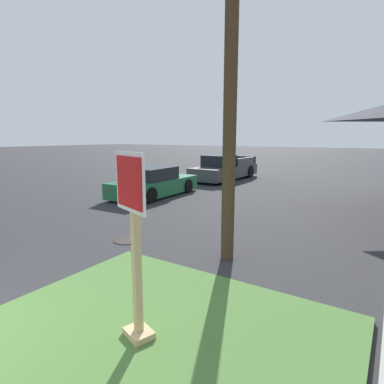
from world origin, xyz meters
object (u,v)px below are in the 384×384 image
object	(u,v)px
stop_sign	(135,253)
manhole_cover	(128,240)
pickup_truck_charcoal	(224,169)
parked_sedan_green	(154,183)

from	to	relation	value
stop_sign	manhole_cover	size ratio (longest dim) A/B	3.26
pickup_truck_charcoal	manhole_cover	bearing A→B (deg)	-74.38
manhole_cover	pickup_truck_charcoal	world-z (taller)	pickup_truck_charcoal
manhole_cover	pickup_truck_charcoal	bearing A→B (deg)	105.62
manhole_cover	parked_sedan_green	xyz separation A→B (m)	(-3.33, 4.97, 0.53)
parked_sedan_green	stop_sign	bearing A→B (deg)	-51.20
stop_sign	manhole_cover	distance (m)	4.17
parked_sedan_green	pickup_truck_charcoal	xyz separation A→B (m)	(0.17, 6.32, 0.07)
parked_sedan_green	pickup_truck_charcoal	distance (m)	6.32
stop_sign	pickup_truck_charcoal	distance (m)	15.32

